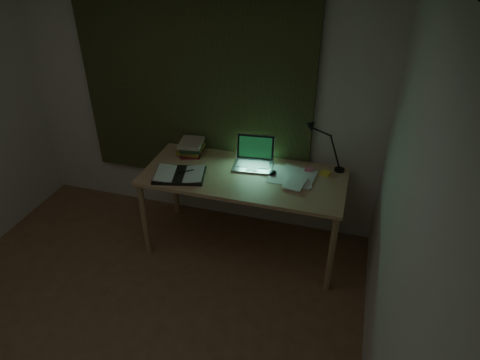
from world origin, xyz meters
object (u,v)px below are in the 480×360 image
at_px(loose_papers, 289,181).
at_px(desk_lamp, 343,146).
at_px(laptop, 253,155).
at_px(book_stack, 191,147).
at_px(open_textbook, 180,174).
at_px(desk, 244,212).

height_order(loose_papers, desk_lamp, desk_lamp).
distance_m(loose_papers, desk_lamp, 0.55).
bearing_deg(laptop, book_stack, 166.14).
distance_m(open_textbook, desk_lamp, 1.42).
distance_m(desk, laptop, 0.55).
bearing_deg(desk, book_stack, 157.91).
xyz_separation_m(open_textbook, loose_papers, (0.92, 0.17, -0.01)).
relative_size(book_stack, desk_lamp, 0.51).
xyz_separation_m(laptop, book_stack, (-0.62, 0.08, -0.06)).
xyz_separation_m(desk, loose_papers, (0.40, -0.01, 0.41)).
height_order(desk, book_stack, book_stack).
height_order(desk, desk_lamp, desk_lamp).
height_order(laptop, book_stack, laptop).
height_order(desk, laptop, laptop).
xyz_separation_m(loose_papers, desk_lamp, (0.39, 0.31, 0.23)).
relative_size(open_textbook, loose_papers, 1.11).
bearing_deg(desk, desk_lamp, 21.25).
distance_m(laptop, open_textbook, 0.66).
relative_size(laptop, open_textbook, 0.91).
bearing_deg(loose_papers, desk_lamp, 38.63).
height_order(laptop, desk_lamp, desk_lamp).
relative_size(desk, open_textbook, 4.09).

